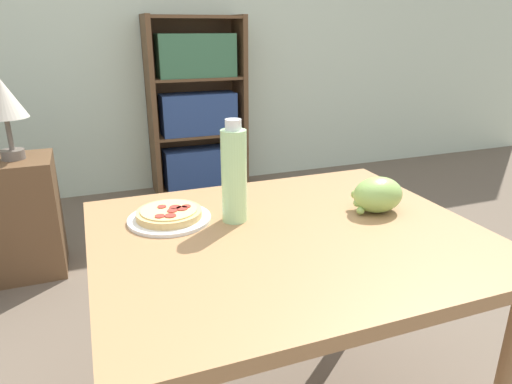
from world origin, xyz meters
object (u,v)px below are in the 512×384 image
pizza_on_plate (169,216)px  bookshelf (198,111)px  table_lamp (3,102)px  side_table (25,217)px  drink_bottle (234,174)px  grape_bunch (377,195)px

pizza_on_plate → bookshelf: bookshelf is taller
pizza_on_plate → table_lamp: size_ratio=0.59×
side_table → table_lamp: bearing=0.0°
bookshelf → pizza_on_plate: bearing=-105.7°
table_lamp → drink_bottle: bearing=-61.6°
grape_bunch → drink_bottle: size_ratio=0.52×
grape_bunch → side_table: size_ratio=0.24×
side_table → table_lamp: size_ratio=1.57×
pizza_on_plate → table_lamp: 1.38m
grape_bunch → table_lamp: bearing=128.7°
bookshelf → side_table: size_ratio=2.13×
pizza_on_plate → side_table: bearing=113.2°
bookshelf → side_table: 1.55m
side_table → grape_bunch: bearing=-51.3°
pizza_on_plate → bookshelf: size_ratio=0.18×
drink_bottle → side_table: drink_bottle is taller
bookshelf → side_table: (-1.17, -0.97, -0.32)m
grape_bunch → side_table: grape_bunch is taller
bookshelf → table_lamp: bearing=-140.4°
grape_bunch → drink_bottle: 0.43m
grape_bunch → table_lamp: table_lamp is taller
drink_bottle → bookshelf: bearing=78.8°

